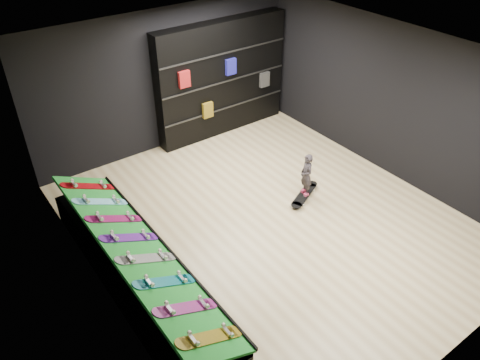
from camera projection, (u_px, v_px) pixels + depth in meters
floor at (269, 221)px, 8.39m from camera, size 6.00×7.00×0.01m
ceiling at (276, 60)px, 6.67m from camera, size 6.00×7.00×0.01m
wall_back at (166, 80)px, 9.84m from camera, size 6.00×0.02×3.00m
wall_front at (472, 281)px, 5.22m from camera, size 6.00×0.02×3.00m
wall_left at (94, 221)px, 6.07m from camera, size 0.02×7.00×3.00m
wall_right at (393, 102)px, 8.99m from camera, size 0.02×7.00×3.00m
display_rack at (138, 273)px, 7.01m from camera, size 0.90×4.50×0.50m
turf_ramp at (137, 249)px, 6.77m from camera, size 0.92×4.50×0.46m
back_shelving at (221, 79)px, 10.47m from camera, size 3.21×0.37×2.57m
floor_skateboard at (304, 195)px, 8.95m from camera, size 0.98×0.61×0.09m
child at (306, 183)px, 8.78m from camera, size 0.19×0.23×0.52m
display_board_0 at (210, 337)px, 5.50m from camera, size 0.93×0.22×0.50m
display_board_1 at (186, 308)px, 5.86m from camera, size 0.93×0.22×0.50m
display_board_2 at (165, 282)px, 6.22m from camera, size 0.93×0.22×0.50m
display_board_3 at (146, 258)px, 6.58m from camera, size 0.93×0.22×0.50m
display_board_4 at (129, 238)px, 6.94m from camera, size 0.93×0.22×0.50m
display_board_5 at (114, 219)px, 7.30m from camera, size 0.93×0.22×0.50m
display_board_6 at (101, 202)px, 7.66m from camera, size 0.93×0.22×0.50m
display_board_7 at (88, 186)px, 8.01m from camera, size 0.93×0.22×0.50m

